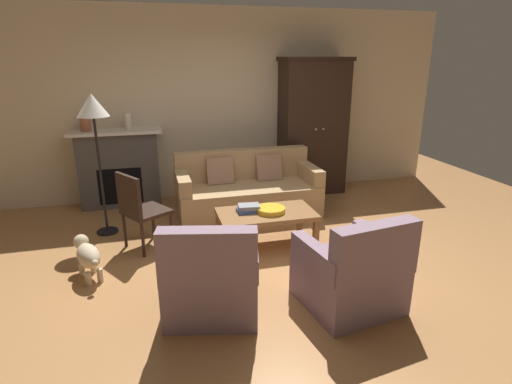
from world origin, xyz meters
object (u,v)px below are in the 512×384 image
Objects in this scene: armchair_near_left at (212,279)px; side_chair_wooden at (139,207)px; floor_lamp at (93,114)px; dog at (88,255)px; fireplace at (119,168)px; armchair_near_right at (352,274)px; book_stack at (248,208)px; mantel_vase_cream at (128,121)px; fruit_bowl at (271,210)px; mantel_vase_terracotta at (86,125)px; coffee_table at (266,216)px; armoire at (313,127)px; couch at (247,192)px.

side_chair_wooden is at bearing 112.56° from armchair_near_left.
armchair_near_left is 0.54× the size of floor_lamp.
dog is (-0.08, -1.12, -1.23)m from floor_lamp.
fireplace reaches higher than armchair_near_right.
mantel_vase_cream is at bearing 125.67° from book_stack.
mantel_vase_cream is 0.26× the size of side_chair_wooden.
fruit_bowl is 2.93m from mantel_vase_terracotta.
mantel_vase_terracotta is at bearing 103.18° from floor_lamp.
coffee_table is 4.65× the size of mantel_vase_cream.
side_chair_wooden is (-2.67, -1.53, -0.54)m from armoire.
couch is at bearing 69.07° from armchair_near_left.
mantel_vase_terracotta reaches higher than coffee_table.
coffee_table is (-0.03, -1.05, 0.05)m from couch.
mantel_vase_cream is 1.75m from side_chair_wooden.
coffee_table is 2.03× the size of dog.
floor_lamp is at bearing 85.89° from dog.
fireplace is 1.37× the size of armchair_near_left.
dog is (-1.95, -0.23, -0.20)m from fruit_bowl.
side_chair_wooden is at bearing 168.16° from fruit_bowl.
couch reaches higher than dog.
book_stack is at bearing 163.59° from coffee_table.
couch is 2.14× the size of side_chair_wooden.
armchair_near_right is (1.19, -0.23, 0.00)m from armchair_near_left.
coffee_table is 1.41m from armchair_near_right.
floor_lamp is (-1.85, -0.18, 1.16)m from couch.
armoire is 2.38× the size of armchair_near_right.
mantel_vase_cream is 1.07m from floor_lamp.
mantel_vase_cream reaches higher than fireplace.
book_stack is (-0.24, 0.08, 0.01)m from fruit_bowl.
fireplace is 2.36m from book_stack.
mantel_vase_cream is 0.27× the size of armchair_near_right.
armchair_near_left is at bearing 168.97° from armchair_near_right.
coffee_table is at bearing -91.60° from couch.
fireplace is 0.65× the size of couch.
armchair_near_left is at bearing -125.29° from armoire.
couch is 1.05m from coffee_table.
armchair_near_left is 1.54m from side_chair_wooden.
couch is 2.09× the size of armchair_near_left.
armoire is at bearing 32.90° from dog.
side_chair_wooden reaches higher than armchair_near_right.
armchair_near_left is at bearing -110.93° from couch.
armchair_near_right reaches higher than dog.
book_stack is at bearing 10.09° from dog.
mantel_vase_terracotta is at bearing 178.97° from armoire.
armoire reaches higher than mantel_vase_terracotta.
fireplace is 2.53m from coffee_table.
mantel_vase_cream is 3.85m from armchair_near_right.
fruit_bowl is at bearing -50.72° from mantel_vase_cream.
fruit_bowl is 0.36× the size of side_chair_wooden.
mantel_vase_cream reaches higher than side_chair_wooden.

